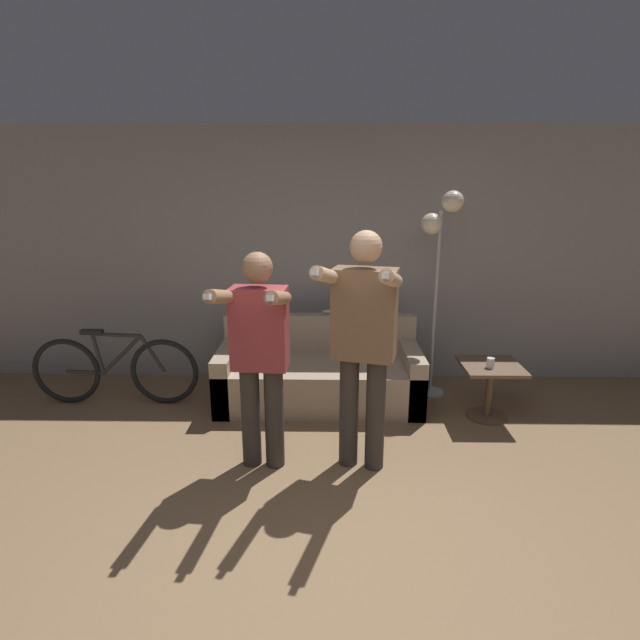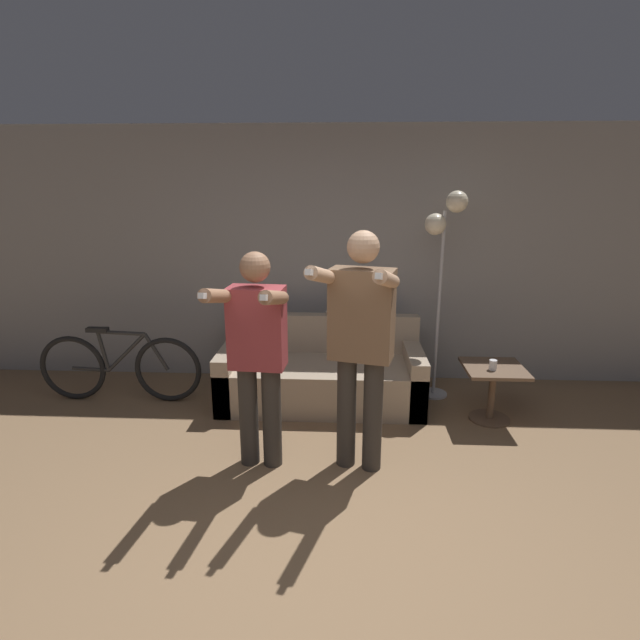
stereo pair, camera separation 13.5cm
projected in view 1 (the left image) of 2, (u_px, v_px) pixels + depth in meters
The scene contains 10 objects.
ground_plane at pixel (333, 567), 2.75m from camera, with size 16.00×16.00×0.00m, color #846647.
wall_back at pixel (331, 257), 5.14m from camera, with size 10.00×0.05×2.60m.
couch at pixel (319, 376), 4.78m from camera, with size 1.90×0.84×0.78m.
person_left at pixel (260, 349), 3.50m from camera, with size 0.50×0.69×1.60m.
person_right at pixel (363, 336), 3.46m from camera, with size 0.62×0.75×1.75m.
cat at pixel (352, 307), 4.92m from camera, with size 0.49×0.13×0.17m.
floor_lamp at pixel (440, 237), 4.60m from camera, with size 0.38×0.27×1.98m.
side_table at pixel (490, 379), 4.42m from camera, with size 0.51×0.51×0.50m.
cup at pixel (490, 363), 4.30m from camera, with size 0.07×0.07×0.09m.
bicycle at pixel (115, 370), 4.71m from camera, with size 1.58×0.07×0.73m.
Camera 1 is at (-0.04, -2.29, 2.06)m, focal length 28.00 mm.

